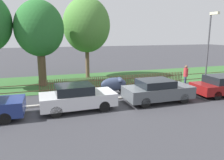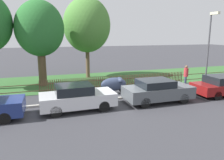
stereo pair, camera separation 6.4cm
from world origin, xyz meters
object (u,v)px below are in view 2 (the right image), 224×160
object	(u,v)px
tree_mid_park	(87,25)
pedestrian_near_fence	(186,75)
covered_motorcycle	(114,84)
tree_behind_motorcycle	(40,29)
street_lamp	(210,42)
parked_car_red_compact	(157,90)
parked_car_navy_estate	(77,97)

from	to	relation	value
tree_mid_park	pedestrian_near_fence	size ratio (longest dim) A/B	4.33
covered_motorcycle	tree_behind_motorcycle	world-z (taller)	tree_behind_motorcycle
tree_behind_motorcycle	street_lamp	world-z (taller)	tree_behind_motorcycle
tree_mid_park	pedestrian_near_fence	world-z (taller)	tree_mid_park
parked_car_red_compact	pedestrian_near_fence	bearing A→B (deg)	33.61
parked_car_navy_estate	street_lamp	distance (m)	10.58
covered_motorcycle	street_lamp	world-z (taller)	street_lamp
parked_car_red_compact	covered_motorcycle	world-z (taller)	parked_car_red_compact
parked_car_red_compact	covered_motorcycle	size ratio (longest dim) A/B	2.14
tree_behind_motorcycle	tree_mid_park	distance (m)	4.78
parked_car_red_compact	tree_behind_motorcycle	bearing A→B (deg)	134.06
parked_car_red_compact	tree_mid_park	distance (m)	10.24
tree_mid_park	pedestrian_near_fence	bearing A→B (deg)	-43.42
parked_car_red_compact	pedestrian_near_fence	size ratio (longest dim) A/B	2.45
street_lamp	tree_behind_motorcycle	bearing A→B (deg)	156.68
parked_car_red_compact	tree_mid_park	size ratio (longest dim) A/B	0.57
tree_behind_motorcycle	pedestrian_near_fence	bearing A→B (deg)	-20.16
covered_motorcycle	tree_mid_park	size ratio (longest dim) A/B	0.26
parked_car_navy_estate	street_lamp	bearing A→B (deg)	7.71
covered_motorcycle	tree_behind_motorcycle	xyz separation A→B (m)	(-4.73, 4.14, 3.79)
parked_car_navy_estate	tree_mid_park	distance (m)	10.16
tree_behind_motorcycle	pedestrian_near_fence	size ratio (longest dim) A/B	3.90
parked_car_navy_estate	tree_behind_motorcycle	size ratio (longest dim) A/B	0.61
parked_car_navy_estate	covered_motorcycle	xyz separation A→B (m)	(3.02, 2.51, -0.03)
tree_mid_park	covered_motorcycle	bearing A→B (deg)	-85.19
parked_car_navy_estate	pedestrian_near_fence	world-z (taller)	pedestrian_near_fence
parked_car_navy_estate	covered_motorcycle	bearing A→B (deg)	38.61
covered_motorcycle	parked_car_navy_estate	bearing A→B (deg)	-139.15
parked_car_navy_estate	parked_car_red_compact	bearing A→B (deg)	-2.18
tree_mid_park	pedestrian_near_fence	distance (m)	9.87
parked_car_navy_estate	pedestrian_near_fence	bearing A→B (deg)	15.46
parked_car_red_compact	tree_behind_motorcycle	distance (m)	10.19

